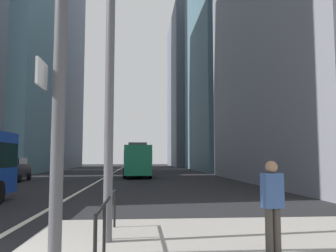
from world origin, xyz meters
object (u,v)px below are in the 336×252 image
object	(u,v)px
car_oncoming_mid	(13,169)
car_receding_far	(141,164)
pedestrian_waiting	(272,202)
city_bus_red_receding	(137,159)
car_receding_near	(138,163)
street_lamp_post	(111,12)

from	to	relation	value
car_oncoming_mid	car_receding_far	bearing A→B (deg)	62.31
car_receding_far	pedestrian_waiting	world-z (taller)	car_receding_far
car_oncoming_mid	car_receding_far	distance (m)	22.81
city_bus_red_receding	car_receding_near	world-z (taller)	city_bus_red_receding
street_lamp_post	city_bus_red_receding	bearing A→B (deg)	89.30
car_receding_near	car_receding_far	world-z (taller)	same
car_oncoming_mid	car_receding_far	xyz separation A→B (m)	(10.60, 20.20, 0.00)
street_lamp_post	pedestrian_waiting	world-z (taller)	street_lamp_post
car_receding_far	street_lamp_post	distance (m)	42.71
car_oncoming_mid	pedestrian_waiting	world-z (taller)	car_oncoming_mid
city_bus_red_receding	car_receding_near	size ratio (longest dim) A/B	2.80
car_oncoming_mid	street_lamp_post	xyz separation A→B (m)	(9.73, -22.29, 4.29)
car_oncoming_mid	street_lamp_post	size ratio (longest dim) A/B	0.56
city_bus_red_receding	street_lamp_post	bearing A→B (deg)	-90.70
car_oncoming_mid	city_bus_red_receding	bearing A→B (deg)	35.53
car_receding_far	pedestrian_waiting	distance (m)	43.78
car_oncoming_mid	car_receding_near	distance (m)	30.42
street_lamp_post	pedestrian_waiting	xyz separation A→B (m)	(3.21, -1.23, -4.16)
street_lamp_post	pedestrian_waiting	bearing A→B (deg)	-20.89
car_receding_far	city_bus_red_receding	bearing A→B (deg)	-92.25
car_receding_far	street_lamp_post	xyz separation A→B (m)	(-0.87, -42.49, 4.29)
city_bus_red_receding	car_receding_near	bearing A→B (deg)	89.80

